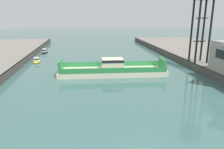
% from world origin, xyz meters
% --- Properties ---
extents(chain_ferry, '(23.42, 7.38, 3.52)m').
position_xyz_m(chain_ferry, '(1.06, 29.33, 1.07)').
color(chain_ferry, beige).
rests_on(chain_ferry, ground).
extents(moored_boat_near_left, '(2.02, 5.28, 1.38)m').
position_xyz_m(moored_boat_near_left, '(-17.98, 44.52, 0.52)').
color(moored_boat_near_left, yellow).
rests_on(moored_boat_near_left, ground).
extents(moored_boat_mid_left, '(2.04, 4.95, 1.48)m').
position_xyz_m(moored_boat_mid_left, '(-18.25, 59.60, 0.56)').
color(moored_boat_mid_left, black).
rests_on(moored_boat_mid_left, ground).
extents(crane_tower, '(3.85, 3.85, 17.45)m').
position_xyz_m(crane_tower, '(21.96, 31.64, 15.86)').
color(crane_tower, black).
rests_on(crane_tower, quay_right).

